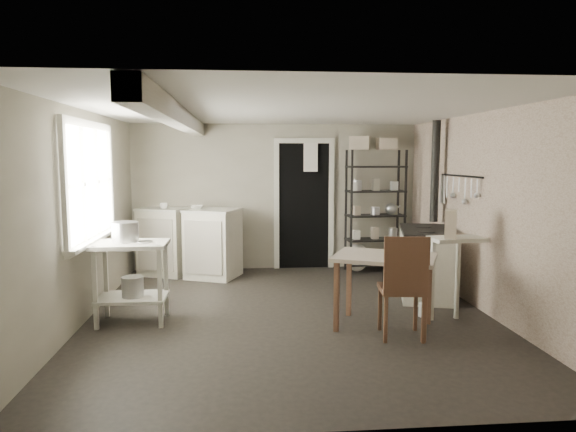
{
  "coord_description": "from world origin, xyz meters",
  "views": [
    {
      "loc": [
        -0.53,
        -5.63,
        1.79
      ],
      "look_at": [
        0.0,
        0.3,
        1.1
      ],
      "focal_mm": 32.0,
      "sensor_mm": 36.0,
      "label": 1
    }
  ],
  "objects": [
    {
      "name": "floor",
      "position": [
        0.0,
        0.0,
        0.0
      ],
      "size": [
        5.0,
        5.0,
        0.0
      ],
      "primitive_type": "plane",
      "color": "black",
      "rests_on": "ground"
    },
    {
      "name": "ceiling",
      "position": [
        0.0,
        0.0,
        2.3
      ],
      "size": [
        5.0,
        5.0,
        0.0
      ],
      "primitive_type": "plane",
      "rotation": [
        3.14,
        0.0,
        0.0
      ],
      "color": "silver",
      "rests_on": "wall_back"
    },
    {
      "name": "wall_back",
      "position": [
        0.0,
        2.5,
        1.15
      ],
      "size": [
        4.5,
        0.02,
        2.3
      ],
      "primitive_type": "cube",
      "color": "#A39D8B",
      "rests_on": "ground"
    },
    {
      "name": "wall_front",
      "position": [
        0.0,
        -2.5,
        1.15
      ],
      "size": [
        4.5,
        0.02,
        2.3
      ],
      "primitive_type": "cube",
      "color": "#A39D8B",
      "rests_on": "ground"
    },
    {
      "name": "wall_left",
      "position": [
        -2.25,
        0.0,
        1.15
      ],
      "size": [
        0.02,
        5.0,
        2.3
      ],
      "primitive_type": "cube",
      "color": "#A39D8B",
      "rests_on": "ground"
    },
    {
      "name": "wall_right",
      "position": [
        2.25,
        0.0,
        1.15
      ],
      "size": [
        0.02,
        5.0,
        2.3
      ],
      "primitive_type": "cube",
      "color": "#A39D8B",
      "rests_on": "ground"
    },
    {
      "name": "window",
      "position": [
        -2.22,
        0.2,
        1.5
      ],
      "size": [
        0.12,
        1.76,
        1.28
      ],
      "primitive_type": null,
      "color": "silver",
      "rests_on": "wall_left"
    },
    {
      "name": "doorway",
      "position": [
        0.45,
        2.47,
        1.0
      ],
      "size": [
        0.96,
        0.1,
        2.08
      ],
      "primitive_type": null,
      "color": "silver",
      "rests_on": "ground"
    },
    {
      "name": "ceiling_beam",
      "position": [
        -1.2,
        0.0,
        2.2
      ],
      "size": [
        0.18,
        5.0,
        0.18
      ],
      "primitive_type": null,
      "color": "silver",
      "rests_on": "ceiling"
    },
    {
      "name": "wallpaper_panel",
      "position": [
        2.24,
        0.0,
        1.15
      ],
      "size": [
        0.01,
        5.0,
        2.3
      ],
      "primitive_type": null,
      "color": "#C0AE9C",
      "rests_on": "wall_right"
    },
    {
      "name": "utensil_rail",
      "position": [
        2.19,
        0.6,
        1.55
      ],
      "size": [
        0.06,
        1.2,
        0.44
      ],
      "primitive_type": null,
      "color": "#B8B8BA",
      "rests_on": "wall_right"
    },
    {
      "name": "prep_table",
      "position": [
        -1.73,
        -0.09,
        0.4
      ],
      "size": [
        0.77,
        0.55,
        0.88
      ],
      "primitive_type": null,
      "rotation": [
        0.0,
        0.0,
        0.0
      ],
      "color": "silver",
      "rests_on": "ground"
    },
    {
      "name": "stockpot",
      "position": [
        -1.8,
        -0.02,
        0.94
      ],
      "size": [
        0.34,
        0.34,
        0.3
      ],
      "primitive_type": "cylinder",
      "rotation": [
        0.0,
        0.0,
        0.24
      ],
      "color": "#B8B8BA",
      "rests_on": "prep_table"
    },
    {
      "name": "saucepan",
      "position": [
        -1.58,
        -0.11,
        0.85
      ],
      "size": [
        0.19,
        0.19,
        0.09
      ],
      "primitive_type": "cylinder",
      "rotation": [
        0.0,
        0.0,
        -0.16
      ],
      "color": "#B8B8BA",
      "rests_on": "prep_table"
    },
    {
      "name": "bucket",
      "position": [
        -1.72,
        -0.12,
        0.39
      ],
      "size": [
        0.29,
        0.29,
        0.25
      ],
      "primitive_type": "cylinder",
      "rotation": [
        0.0,
        0.0,
        0.33
      ],
      "color": "#B8B8BA",
      "rests_on": "prep_table"
    },
    {
      "name": "base_cabinets",
      "position": [
        -1.33,
        2.11,
        0.46
      ],
      "size": [
        1.69,
        1.2,
        1.02
      ],
      "primitive_type": null,
      "rotation": [
        0.0,
        0.0,
        -0.38
      ],
      "color": "silver",
      "rests_on": "ground"
    },
    {
      "name": "mixing_bowl",
      "position": [
        -1.21,
        2.03,
        0.95
      ],
      "size": [
        0.29,
        0.29,
        0.07
      ],
      "primitive_type": "imported",
      "rotation": [
        0.0,
        0.0,
        0.03
      ],
      "color": "white",
      "rests_on": "base_cabinets"
    },
    {
      "name": "counter_cup",
      "position": [
        -1.69,
        2.02,
        0.97
      ],
      "size": [
        0.13,
        0.13,
        0.09
      ],
      "primitive_type": "imported",
      "rotation": [
        0.0,
        0.0,
        -0.17
      ],
      "color": "white",
      "rests_on": "base_cabinets"
    },
    {
      "name": "shelf_rack",
      "position": [
        1.53,
        2.16,
        0.95
      ],
      "size": [
        0.92,
        0.41,
        1.89
      ],
      "primitive_type": null,
      "rotation": [
        0.0,
        0.0,
        0.07
      ],
      "color": "black",
      "rests_on": "ground"
    },
    {
      "name": "shelf_jar",
      "position": [
        1.18,
        2.11,
        1.37
      ],
      "size": [
        0.1,
        0.1,
        0.2
      ],
      "primitive_type": "imported",
      "rotation": [
        0.0,
        0.0,
        -0.15
      ],
      "color": "white",
      "rests_on": "shelf_rack"
    },
    {
      "name": "storage_box_a",
      "position": [
        1.28,
        2.2,
        2.01
      ],
      "size": [
        0.36,
        0.34,
        0.21
      ],
      "primitive_type": "cube",
      "rotation": [
        0.0,
        0.0,
        -0.29
      ],
      "color": "beige",
      "rests_on": "shelf_rack"
    },
    {
      "name": "storage_box_b",
      "position": [
        1.7,
        2.2,
        1.99
      ],
      "size": [
        0.29,
        0.27,
        0.18
      ],
      "primitive_type": "cube",
      "rotation": [
        0.0,
        0.0,
        -0.05
      ],
      "color": "beige",
      "rests_on": "shelf_rack"
    },
    {
      "name": "stove",
      "position": [
        1.81,
        0.67,
        0.44
      ],
      "size": [
        0.87,
        1.22,
        0.87
      ],
      "primitive_type": null,
      "rotation": [
        0.0,
        0.0,
        -0.25
      ],
      "color": "silver",
      "rests_on": "ground"
    },
    {
      "name": "stovepipe",
      "position": [
        2.08,
        1.14,
        1.59
      ],
      "size": [
        0.14,
        0.14,
        1.39
      ],
      "primitive_type": null,
      "rotation": [
        0.0,
        0.0,
        -0.4
      ],
      "color": "black",
      "rests_on": "stove"
    },
    {
      "name": "side_ledge",
      "position": [
        1.81,
        -0.28,
        0.43
      ],
      "size": [
        0.62,
        0.38,
        0.92
      ],
      "primitive_type": null,
      "rotation": [
        0.0,
        0.0,
        0.09
      ],
      "color": "silver",
      "rests_on": "ground"
    },
    {
      "name": "oats_box",
      "position": [
        1.71,
        -0.32,
        1.01
      ],
      "size": [
        0.19,
        0.23,
        0.3
      ],
      "primitive_type": "cube",
      "rotation": [
        0.0,
        0.0,
        -0.38
      ],
      "color": "beige",
      "rests_on": "side_ledge"
    },
    {
      "name": "work_table",
      "position": [
        0.94,
        -0.51,
        0.38
      ],
      "size": [
        1.22,
        1.07,
        0.77
      ],
      "primitive_type": null,
      "rotation": [
        0.0,
        0.0,
        -0.43
      ],
      "color": "beige",
      "rests_on": "ground"
    },
    {
      "name": "table_cup",
      "position": [
        1.17,
        -0.56,
        0.81
      ],
      "size": [
        0.12,
        0.12,
        0.09
      ],
      "primitive_type": "imported",
      "rotation": [
        0.0,
        0.0,
        0.24
      ],
      "color": "white",
      "rests_on": "work_table"
    },
    {
      "name": "chair",
      "position": [
        1.04,
        -0.79,
        0.49
      ],
      "size": [
        0.48,
        0.5,
        1.04
      ],
      "primitive_type": null,
      "rotation": [
        0.0,
        0.0,
        -0.12
      ],
      "color": "brown",
      "rests_on": "ground"
    },
    {
      "name": "flour_sack",
      "position": [
        1.25,
        2.14,
        0.24
      ],
      "size": [
        0.46,
        0.43,
        0.44
      ],
      "primitive_type": "ellipsoid",
      "rotation": [
        0.0,
        0.0,
        -0.42
      ],
      "color": "white",
      "rests_on": "ground"
    },
    {
      "name": "floor_crock",
      "position": [
        1.5,
        -0.18,
        0.07
      ],
      "size": [
        0.13,
        0.13,
        0.15
      ],
      "primitive_type": "cylinder",
      "rotation": [
        0.0,
        0.0,
        0.07
      ],
      "color": "white",
      "rests_on": "ground"
    }
  ]
}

